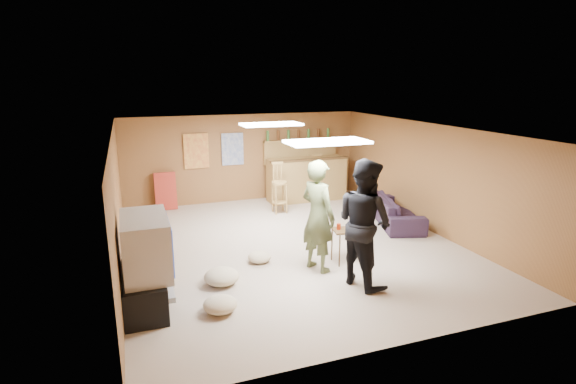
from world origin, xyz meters
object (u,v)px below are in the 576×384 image
object	(u,v)px
person_olive	(318,216)
person_black	(364,223)
tray_table	(346,246)
sofa	(396,210)
bar_counter	(307,179)
tv_body	(146,245)

from	to	relation	value
person_olive	person_black	size ratio (longest dim) A/B	0.95
tray_table	sofa	bearing A→B (deg)	37.69
bar_counter	person_black	xyz separation A→B (m)	(-1.02, -4.80, 0.42)
person_black	sofa	bearing A→B (deg)	-58.04
person_black	tray_table	world-z (taller)	person_black
bar_counter	sofa	size ratio (longest dim) A/B	1.02
person_olive	person_black	bearing A→B (deg)	-169.94
person_olive	sofa	distance (m)	3.13
tv_body	tray_table	size ratio (longest dim) A/B	1.88
bar_counter	tray_table	distance (m)	4.09
bar_counter	tray_table	size ratio (longest dim) A/B	3.41
person_olive	sofa	world-z (taller)	person_olive
person_black	sofa	distance (m)	3.25
tray_table	tv_body	bearing A→B (deg)	-171.87
person_black	tray_table	size ratio (longest dim) A/B	3.32
bar_counter	tv_body	bearing A→B (deg)	-133.00
sofa	tv_body	bearing A→B (deg)	128.30
person_black	sofa	size ratio (longest dim) A/B	1.00
sofa	bar_counter	bearing A→B (deg)	41.85
person_black	person_olive	bearing A→B (deg)	16.51
person_olive	bar_counter	bearing A→B (deg)	-42.07
tv_body	person_olive	world-z (taller)	person_olive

